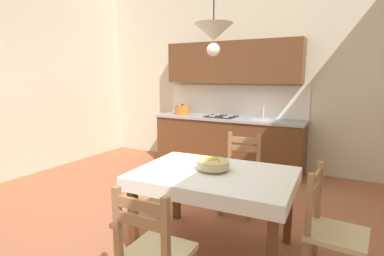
{
  "coord_description": "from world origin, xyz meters",
  "views": [
    {
      "loc": [
        1.84,
        -2.56,
        1.62
      ],
      "look_at": [
        0.28,
        0.32,
        1.06
      ],
      "focal_mm": 28.73,
      "sensor_mm": 36.0,
      "label": 1
    }
  ],
  "objects_px": {
    "kitchen_cabinetry": "(228,120)",
    "dining_chair_kitchen_side": "(240,175)",
    "dining_table": "(214,185)",
    "dining_chair_window_side": "(331,232)",
    "fruit_bowl": "(213,164)",
    "pendant_lamp": "(213,33)",
    "dining_chair_camera_side": "(154,255)"
  },
  "relations": [
    {
      "from": "kitchen_cabinetry",
      "to": "dining_chair_kitchen_side",
      "type": "relative_size",
      "value": 2.83
    },
    {
      "from": "dining_table",
      "to": "dining_chair_window_side",
      "type": "bearing_deg",
      "value": -2.11
    },
    {
      "from": "kitchen_cabinetry",
      "to": "dining_table",
      "type": "relative_size",
      "value": 1.8
    },
    {
      "from": "fruit_bowl",
      "to": "kitchen_cabinetry",
      "type": "bearing_deg",
      "value": 108.73
    },
    {
      "from": "kitchen_cabinetry",
      "to": "dining_chair_kitchen_side",
      "type": "height_order",
      "value": "kitchen_cabinetry"
    },
    {
      "from": "kitchen_cabinetry",
      "to": "pendant_lamp",
      "type": "height_order",
      "value": "pendant_lamp"
    },
    {
      "from": "pendant_lamp",
      "to": "dining_chair_window_side",
      "type": "bearing_deg",
      "value": 2.86
    },
    {
      "from": "dining_chair_kitchen_side",
      "to": "kitchen_cabinetry",
      "type": "bearing_deg",
      "value": 116.47
    },
    {
      "from": "dining_chair_camera_side",
      "to": "fruit_bowl",
      "type": "height_order",
      "value": "dining_chair_camera_side"
    },
    {
      "from": "dining_chair_camera_side",
      "to": "fruit_bowl",
      "type": "relative_size",
      "value": 3.1
    },
    {
      "from": "dining_chair_camera_side",
      "to": "pendant_lamp",
      "type": "bearing_deg",
      "value": 88.06
    },
    {
      "from": "dining_table",
      "to": "dining_chair_window_side",
      "type": "xyz_separation_m",
      "value": [
        1.0,
        -0.04,
        -0.19
      ]
    },
    {
      "from": "kitchen_cabinetry",
      "to": "dining_chair_kitchen_side",
      "type": "xyz_separation_m",
      "value": [
        0.82,
        -1.64,
        -0.41
      ]
    },
    {
      "from": "dining_table",
      "to": "dining_chair_camera_side",
      "type": "distance_m",
      "value": 0.95
    },
    {
      "from": "dining_table",
      "to": "fruit_bowl",
      "type": "distance_m",
      "value": 0.19
    },
    {
      "from": "dining_chair_kitchen_side",
      "to": "fruit_bowl",
      "type": "height_order",
      "value": "dining_chair_kitchen_side"
    },
    {
      "from": "dining_chair_camera_side",
      "to": "pendant_lamp",
      "type": "distance_m",
      "value": 1.74
    },
    {
      "from": "dining_table",
      "to": "dining_chair_camera_side",
      "type": "xyz_separation_m",
      "value": [
        -0.01,
        -0.93,
        -0.19
      ]
    },
    {
      "from": "fruit_bowl",
      "to": "pendant_lamp",
      "type": "distance_m",
      "value": 1.15
    },
    {
      "from": "dining_chair_window_side",
      "to": "dining_chair_camera_side",
      "type": "bearing_deg",
      "value": -138.5
    },
    {
      "from": "kitchen_cabinetry",
      "to": "dining_chair_window_side",
      "type": "distance_m",
      "value": 3.24
    },
    {
      "from": "dining_chair_window_side",
      "to": "dining_chair_kitchen_side",
      "type": "bearing_deg",
      "value": 138.04
    },
    {
      "from": "dining_chair_kitchen_side",
      "to": "fruit_bowl",
      "type": "relative_size",
      "value": 3.1
    },
    {
      "from": "pendant_lamp",
      "to": "dining_chair_camera_side",
      "type": "bearing_deg",
      "value": -91.94
    },
    {
      "from": "dining_chair_kitchen_side",
      "to": "fruit_bowl",
      "type": "bearing_deg",
      "value": -87.35
    },
    {
      "from": "kitchen_cabinetry",
      "to": "fruit_bowl",
      "type": "distance_m",
      "value": 2.67
    },
    {
      "from": "fruit_bowl",
      "to": "pendant_lamp",
      "type": "xyz_separation_m",
      "value": [
        0.04,
        -0.12,
        1.15
      ]
    },
    {
      "from": "pendant_lamp",
      "to": "fruit_bowl",
      "type": "bearing_deg",
      "value": 109.75
    },
    {
      "from": "dining_chair_camera_side",
      "to": "dining_chair_kitchen_side",
      "type": "relative_size",
      "value": 1.0
    },
    {
      "from": "kitchen_cabinetry",
      "to": "dining_chair_window_side",
      "type": "height_order",
      "value": "kitchen_cabinetry"
    },
    {
      "from": "kitchen_cabinetry",
      "to": "pendant_lamp",
      "type": "relative_size",
      "value": 3.27
    },
    {
      "from": "kitchen_cabinetry",
      "to": "dining_table",
      "type": "height_order",
      "value": "kitchen_cabinetry"
    }
  ]
}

